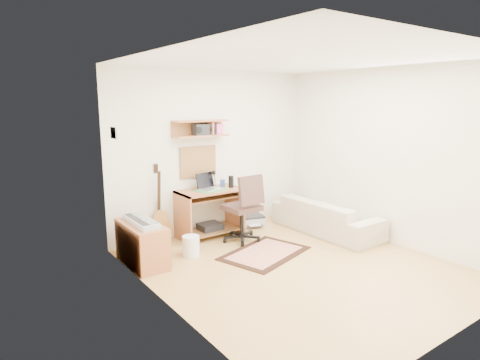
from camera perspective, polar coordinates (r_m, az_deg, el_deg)
floor at (r=5.47m, az=7.89°, el=-11.94°), size 3.60×4.00×0.01m
ceiling at (r=5.07m, az=8.70°, el=16.39°), size 3.60×4.00×0.01m
back_wall at (r=6.68m, az=-3.75°, el=3.93°), size 3.60×0.01×2.60m
left_wall at (r=4.09m, az=-10.29°, el=-0.72°), size 0.01×4.00×2.60m
right_wall at (r=6.49m, az=19.86°, el=3.09°), size 0.01×4.00×2.60m
wall_shelf at (r=6.38m, az=-5.47°, el=7.18°), size 0.90×0.25×0.26m
cork_board at (r=6.53m, az=-5.86°, el=2.58°), size 0.64×0.03×0.49m
wall_photo at (r=5.42m, az=-17.20°, el=6.30°), size 0.02×0.20×0.15m
desk at (r=6.50m, az=-4.23°, el=-4.60°), size 1.00×0.55×0.75m
laptop at (r=6.37m, az=-4.19°, el=-0.24°), size 0.41×0.41×0.26m
speaker at (r=6.55m, az=-1.26°, el=-0.23°), size 0.08×0.08×0.19m
desk_lamp at (r=6.60m, az=-3.53°, el=0.21°), size 0.09×0.09×0.27m
pencil_cup at (r=6.64m, az=-2.45°, el=-0.41°), size 0.08×0.08×0.11m
boombox at (r=6.40m, az=-5.12°, el=7.02°), size 0.34×0.15×0.17m
rug at (r=5.86m, az=3.47°, el=-10.13°), size 1.41×1.13×0.02m
task_chair at (r=6.20m, az=0.24°, el=-3.84°), size 0.56×0.56×1.06m
cabinet at (r=5.57m, az=-13.53°, el=-8.64°), size 0.40×0.90×0.55m
music_keyboard at (r=5.48m, az=-13.68°, el=-5.60°), size 0.23×0.74×0.06m
guitar at (r=6.21m, az=-11.00°, el=-3.34°), size 0.36×0.26×1.21m
waste_basket at (r=5.77m, az=-6.85°, el=-9.12°), size 0.31×0.31×0.28m
printer at (r=7.11m, az=1.53°, el=-5.63°), size 0.51×0.45×0.16m
sofa at (r=6.80m, az=11.95°, el=-4.18°), size 0.55×1.87×0.73m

